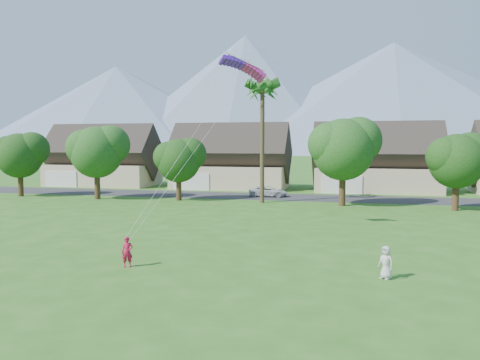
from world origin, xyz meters
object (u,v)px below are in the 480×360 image
(kite_flyer, at_px, (127,252))
(parked_car, at_px, (268,191))
(watcher, at_px, (386,262))
(parafoil_kite, at_px, (244,66))

(kite_flyer, height_order, parked_car, kite_flyer)
(kite_flyer, relative_size, watcher, 1.01)
(kite_flyer, distance_m, parafoil_kite, 14.67)
(kite_flyer, xyz_separation_m, parked_car, (1.66, 31.44, -0.16))
(watcher, xyz_separation_m, parafoil_kite, (-8.55, 8.86, 10.41))
(kite_flyer, distance_m, watcher, 12.26)
(parked_car, bearing_deg, parafoil_kite, -177.18)
(watcher, height_order, parafoil_kite, parafoil_kite)
(kite_flyer, height_order, watcher, kite_flyer)
(kite_flyer, bearing_deg, watcher, -14.15)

